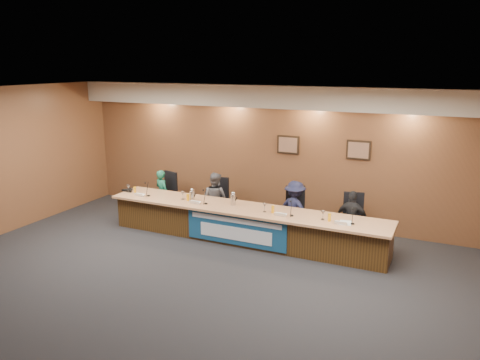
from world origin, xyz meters
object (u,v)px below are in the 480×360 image
Objects in this scene: banner at (236,230)px; carafe_mid at (233,200)px; carafe_left at (192,196)px; office_chair_b at (217,204)px; panelist_a at (162,193)px; panelist_d at (352,219)px; speakerphone at (128,190)px; dais_body at (244,225)px; office_chair_a at (165,197)px; panelist_b at (215,199)px; office_chair_c at (296,215)px; office_chair_d at (353,223)px; panelist_c at (295,210)px.

banner is 0.71m from carafe_mid.
office_chair_b is at bearing 75.66° from carafe_left.
panelist_a is 4.61m from panelist_d.
panelist_d is at bearing 7.26° from speakerphone.
speakerphone is (-2.71, -0.05, -0.09)m from carafe_mid.
dais_body is 1.32m from carafe_left.
office_chair_a is at bearing 162.39° from carafe_mid.
panelist_d is (2.13, 1.04, 0.21)m from banner.
panelist_d is 2.46× the size of office_chair_b.
carafe_mid is at bearing -2.15° from office_chair_a.
office_chair_b is 2.20× the size of carafe_left.
panelist_b reaches higher than panelist_d.
banner is at bearing -153.16° from office_chair_c.
office_chair_d is 5.16m from speakerphone.
panelist_a is at bearing 164.77° from carafe_mid.
carafe_left reaches higher than office_chair_a.
office_chair_b is 1.50× the size of speakerphone.
office_chair_d is (3.15, 0.10, -0.15)m from panelist_b.
office_chair_a is at bearing 56.52° from speakerphone.
banner is 1.88× the size of panelist_a.
dais_body is 18.75× the size of speakerphone.
office_chair_a is (0.00, 0.10, -0.10)m from panelist_a.
panelist_d reaches higher than panelist_a.
dais_body reaches higher than office_chair_d.
speakerphone reaches higher than office_chair_a.
panelist_c is (3.38, 0.00, 0.04)m from panelist_a.
office_chair_d is (1.22, 0.10, -0.15)m from panelist_c.
carafe_left is (-3.35, -0.78, 0.38)m from office_chair_d.
speakerphone is (-0.50, -0.65, 0.19)m from panelist_a.
panelist_d reaches higher than speakerphone.
office_chair_a is 1.00× the size of office_chair_c.
speakerphone is (-2.97, -0.02, 0.43)m from dais_body.
dais_body reaches higher than office_chair_a.
dais_body reaches higher than office_chair_c.
banner is 1.48m from panelist_b.
office_chair_d is at bearing 28.21° from banner.
office_chair_d is at bearing 8.36° from speakerphone.
panelist_b is at bearing 158.30° from office_chair_c.
panelist_b is 5.75× the size of carafe_left.
speakerphone is at bearing -166.46° from office_chair_b.
carafe_mid is at bearing -175.74° from office_chair_d.
carafe_left is at bearing 33.97° from panelist_c.
panelist_b reaches higher than dais_body.
banner is 4.58× the size of office_chair_d.
carafe_left reaches higher than banner.
panelist_c is 2.62× the size of office_chair_c.
panelist_b is at bearing 134.33° from banner.
panelist_a is (-2.48, 0.63, 0.23)m from dais_body.
office_chair_b is (-1.02, 0.73, 0.13)m from dais_body.
office_chair_a is at bearing 2.53° from panelist_d.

